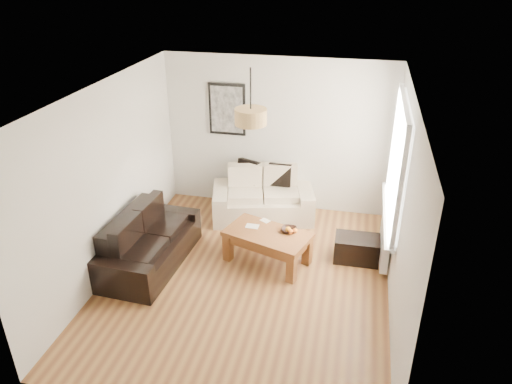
% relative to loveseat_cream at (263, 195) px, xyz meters
% --- Properties ---
extents(floor, '(4.50, 4.50, 0.00)m').
position_rel_loveseat_cream_xyz_m(floor, '(0.14, -1.78, -0.41)').
color(floor, brown).
rests_on(floor, ground).
extents(ceiling, '(3.80, 4.50, 0.00)m').
position_rel_loveseat_cream_xyz_m(ceiling, '(0.14, -1.78, 2.19)').
color(ceiling, white).
rests_on(ceiling, floor).
extents(wall_back, '(3.80, 0.04, 2.60)m').
position_rel_loveseat_cream_xyz_m(wall_back, '(0.14, 0.47, 0.89)').
color(wall_back, silver).
rests_on(wall_back, floor).
extents(wall_front, '(3.80, 0.04, 2.60)m').
position_rel_loveseat_cream_xyz_m(wall_front, '(0.14, -4.03, 0.89)').
color(wall_front, silver).
rests_on(wall_front, floor).
extents(wall_left, '(0.04, 4.50, 2.60)m').
position_rel_loveseat_cream_xyz_m(wall_left, '(-1.76, -1.78, 0.89)').
color(wall_left, silver).
rests_on(wall_left, floor).
extents(wall_right, '(0.04, 4.50, 2.60)m').
position_rel_loveseat_cream_xyz_m(wall_right, '(2.04, -1.78, 0.89)').
color(wall_right, silver).
rests_on(wall_right, floor).
extents(window_bay, '(0.14, 1.90, 1.60)m').
position_rel_loveseat_cream_xyz_m(window_bay, '(2.00, -0.98, 1.19)').
color(window_bay, white).
rests_on(window_bay, wall_right).
extents(radiator, '(0.10, 0.90, 0.52)m').
position_rel_loveseat_cream_xyz_m(radiator, '(1.96, -0.98, -0.03)').
color(radiator, white).
rests_on(radiator, wall_right).
extents(poster, '(0.62, 0.04, 0.87)m').
position_rel_loveseat_cream_xyz_m(poster, '(-0.71, 0.44, 1.29)').
color(poster, black).
rests_on(poster, wall_back).
extents(pendant_shade, '(0.40, 0.40, 0.20)m').
position_rel_loveseat_cream_xyz_m(pendant_shade, '(0.14, -1.48, 1.82)').
color(pendant_shade, tan).
rests_on(pendant_shade, ceiling).
extents(loveseat_cream, '(1.82, 1.27, 0.82)m').
position_rel_loveseat_cream_xyz_m(loveseat_cream, '(0.00, 0.00, 0.00)').
color(loveseat_cream, beige).
rests_on(loveseat_cream, floor).
extents(sofa_leather, '(0.95, 1.80, 0.76)m').
position_rel_loveseat_cream_xyz_m(sofa_leather, '(-1.29, -1.70, -0.03)').
color(sofa_leather, black).
rests_on(sofa_leather, floor).
extents(coffee_table, '(1.33, 0.98, 0.48)m').
position_rel_loveseat_cream_xyz_m(coffee_table, '(0.34, -1.29, -0.17)').
color(coffee_table, brown).
rests_on(coffee_table, floor).
extents(ottoman, '(0.65, 0.42, 0.37)m').
position_rel_loveseat_cream_xyz_m(ottoman, '(1.59, -0.96, -0.23)').
color(ottoman, black).
rests_on(ottoman, floor).
extents(cushion_left, '(0.41, 0.26, 0.39)m').
position_rel_loveseat_cream_xyz_m(cushion_left, '(-0.30, 0.20, 0.31)').
color(cushion_left, black).
rests_on(cushion_left, loveseat_cream).
extents(cushion_right, '(0.38, 0.12, 0.38)m').
position_rel_loveseat_cream_xyz_m(cushion_right, '(0.25, 0.20, 0.30)').
color(cushion_right, black).
rests_on(cushion_right, loveseat_cream).
extents(fruit_bowl, '(0.22, 0.22, 0.05)m').
position_rel_loveseat_cream_xyz_m(fruit_bowl, '(0.63, -1.20, 0.10)').
color(fruit_bowl, black).
rests_on(fruit_bowl, coffee_table).
extents(orange_a, '(0.09, 0.09, 0.07)m').
position_rel_loveseat_cream_xyz_m(orange_a, '(0.66, -1.26, 0.11)').
color(orange_a, orange).
rests_on(orange_a, fruit_bowl).
extents(orange_b, '(0.08, 0.08, 0.07)m').
position_rel_loveseat_cream_xyz_m(orange_b, '(0.72, -1.22, 0.11)').
color(orange_b, orange).
rests_on(orange_b, fruit_bowl).
extents(orange_c, '(0.09, 0.09, 0.08)m').
position_rel_loveseat_cream_xyz_m(orange_c, '(0.62, -1.21, 0.11)').
color(orange_c, orange).
rests_on(orange_c, fruit_bowl).
extents(papers, '(0.19, 0.13, 0.01)m').
position_rel_loveseat_cream_xyz_m(papers, '(0.09, -1.17, 0.08)').
color(papers, silver).
rests_on(papers, coffee_table).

